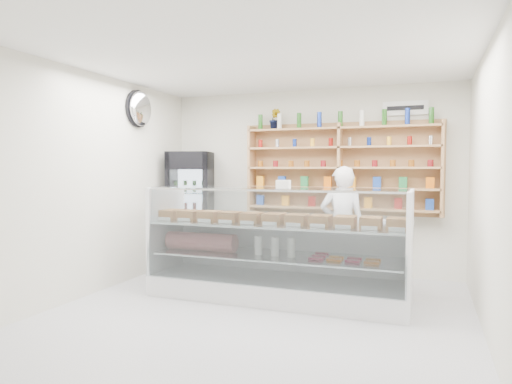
% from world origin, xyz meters
% --- Properties ---
extents(room, '(5.00, 5.00, 5.00)m').
position_xyz_m(room, '(0.00, 0.00, 1.40)').
color(room, '#BCBCC1').
rests_on(room, ground).
extents(display_counter, '(3.12, 0.93, 1.36)m').
position_xyz_m(display_counter, '(0.01, 0.83, 0.37)').
color(display_counter, white).
rests_on(display_counter, floor).
extents(shop_worker, '(0.65, 0.49, 1.62)m').
position_xyz_m(shop_worker, '(0.64, 1.76, 0.81)').
color(shop_worker, silver).
rests_on(shop_worker, floor).
extents(drinks_cooler, '(0.82, 0.81, 1.85)m').
position_xyz_m(drinks_cooler, '(-1.85, 2.07, 0.93)').
color(drinks_cooler, black).
rests_on(drinks_cooler, floor).
extents(wall_shelving, '(2.84, 0.28, 1.33)m').
position_xyz_m(wall_shelving, '(0.50, 2.34, 1.59)').
color(wall_shelving, tan).
rests_on(wall_shelving, back_wall).
extents(potted_plant, '(0.18, 0.14, 0.31)m').
position_xyz_m(potted_plant, '(-0.51, 2.34, 2.35)').
color(potted_plant, '#1E6626').
rests_on(potted_plant, wall_shelving).
extents(security_mirror, '(0.15, 0.50, 0.50)m').
position_xyz_m(security_mirror, '(-2.17, 1.20, 2.45)').
color(security_mirror, silver).
rests_on(security_mirror, left_wall).
extents(wall_sign, '(0.62, 0.03, 0.20)m').
position_xyz_m(wall_sign, '(1.40, 2.47, 2.45)').
color(wall_sign, white).
rests_on(wall_sign, back_wall).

